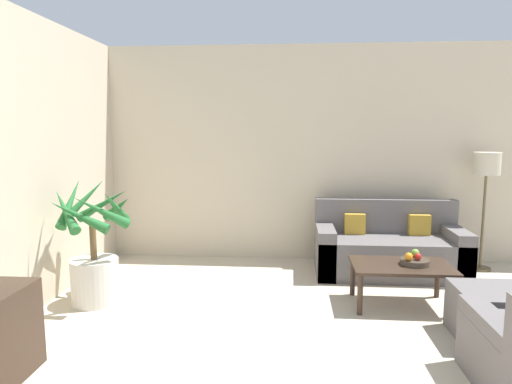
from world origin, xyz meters
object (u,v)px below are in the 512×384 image
Objects in this scene: sofa_loveseat at (388,249)px; apple_red at (418,257)px; coffee_table at (401,270)px; orange_fruit at (409,257)px; potted_palm at (94,256)px; apple_green at (415,253)px; ottoman at (497,315)px; fruit_bowl at (415,262)px; floor_lamp at (486,172)px.

apple_red is (0.06, -1.01, 0.20)m from sofa_loveseat.
coffee_table is 12.23× the size of orange_fruit.
potted_palm is 3.21m from sofa_loveseat.
sofa_loveseat reaches higher than apple_green.
apple_red is at bearing 125.64° from ottoman.
potted_palm is at bearing -177.20° from fruit_bowl.
orange_fruit is (-0.09, -0.02, 0.01)m from apple_red.
sofa_loveseat is 1.00m from fruit_bowl.
floor_lamp is 1.52× the size of coffee_table.
apple_red reaches higher than coffee_table.
apple_green is at bearing 28.28° from coffee_table.
ottoman is at bearing -108.23° from floor_lamp.
orange_fruit is (-1.17, -1.28, -0.68)m from floor_lamp.
potted_palm is 3.06m from apple_green.
sofa_loveseat is at bearing -167.93° from floor_lamp.
apple_green is at bearing 121.77° from ottoman.
coffee_table is 14.25× the size of apple_red.
sofa_loveseat is 6.30× the size of fruit_bowl.
coffee_table is at bearing 132.04° from ottoman.
potted_palm is 18.66× the size of apple_red.
coffee_table is at bearing 2.94° from potted_palm.
ottoman is at bearing -8.29° from potted_palm.
potted_palm is at bearing -175.78° from apple_green.
potted_palm reaches higher than apple_red.
ottoman is (3.51, -0.51, -0.26)m from potted_palm.
potted_palm is at bearing -177.64° from apple_red.
orange_fruit is (0.05, -0.05, 0.14)m from coffee_table.
orange_fruit is at bearing -45.19° from coffee_table.
apple_red is at bearing -86.87° from sofa_loveseat.
coffee_table is 3.49× the size of fruit_bowl.
apple_red reaches higher than fruit_bowl.
orange_fruit is at bearing 131.81° from ottoman.
ottoman is at bearing -72.73° from sofa_loveseat.
coffee_table is 0.20m from apple_red.
floor_lamp is 17.81× the size of apple_green.
apple_green is at bearing 73.62° from fruit_bowl.
fruit_bowl is 3.35× the size of apple_green.
potted_palm is 2.92m from coffee_table.
orange_fruit is (2.96, 0.10, 0.03)m from potted_palm.
ottoman is at bearing -54.03° from fruit_bowl.
ottoman is at bearing -54.36° from apple_red.
coffee_table is 0.16m from orange_fruit.
apple_green reaches higher than coffee_table.
ottoman is (0.48, -0.66, -0.22)m from fruit_bowl.
potted_palm is at bearing -159.26° from sofa_loveseat.
coffee_table is (2.91, 0.15, -0.11)m from potted_palm.
orange_fruit is (-0.04, -1.03, 0.21)m from sofa_loveseat.
coffee_table is at bearing 179.24° from fruit_bowl.
ottoman is at bearing -47.96° from coffee_table.
fruit_bowl is 0.11m from orange_fruit.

